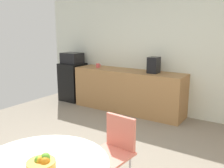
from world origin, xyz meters
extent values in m
cube|color=silver|center=(0.00, 3.00, 1.30)|extent=(6.00, 0.10, 2.60)
cube|color=#9E7042|center=(-0.60, 2.65, 0.45)|extent=(2.47, 0.60, 0.90)
cube|color=black|center=(-2.18, 2.65, 0.47)|extent=(0.54, 0.54, 0.93)
cube|color=black|center=(-2.18, 2.65, 1.06)|extent=(0.48, 0.38, 0.26)
cylinder|color=white|center=(0.54, -0.74, 0.71)|extent=(1.09, 1.09, 0.03)
cylinder|color=silver|center=(0.48, 0.29, 0.21)|extent=(0.02, 0.02, 0.42)
cube|color=#DB7260|center=(0.62, 0.12, 0.44)|extent=(0.46, 0.46, 0.03)
cube|color=#DB7260|center=(0.64, 0.31, 0.64)|extent=(0.38, 0.08, 0.38)
cylinder|color=gold|center=(0.61, -0.79, 0.76)|extent=(0.22, 0.22, 0.07)
sphere|color=yellow|center=(0.60, -0.79, 0.80)|extent=(0.07, 0.07, 0.07)
sphere|color=orange|center=(0.61, -0.79, 0.80)|extent=(0.07, 0.07, 0.07)
sphere|color=orange|center=(0.65, -0.78, 0.80)|extent=(0.07, 0.07, 0.07)
sphere|color=#66B233|center=(0.59, -0.79, 0.80)|extent=(0.07, 0.07, 0.07)
sphere|color=#66B233|center=(0.63, -0.76, 0.82)|extent=(0.07, 0.07, 0.07)
cylinder|color=#D84C4C|center=(-1.37, 2.61, 0.95)|extent=(0.08, 0.08, 0.09)
torus|color=#D84C4C|center=(-1.31, 2.61, 0.95)|extent=(0.06, 0.01, 0.06)
cube|color=black|center=(-0.01, 2.65, 1.06)|extent=(0.20, 0.24, 0.32)
camera|label=1|loc=(1.98, -1.91, 1.76)|focal=39.76mm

